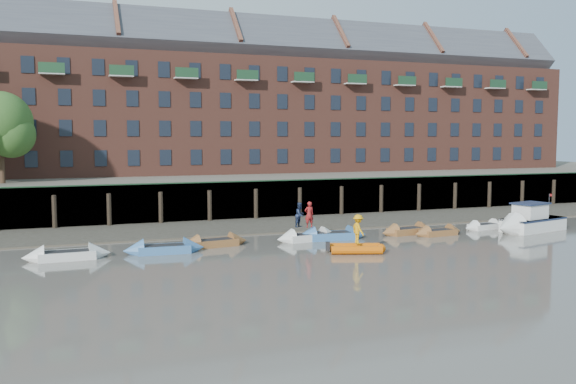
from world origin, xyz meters
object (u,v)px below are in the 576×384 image
rowboat_1 (164,249)px  rowboat_0 (67,255)px  rowboat_6 (438,232)px  person_rower_b (300,215)px  rowboat_7 (484,226)px  rowboat_5 (407,231)px  rowboat_4 (332,236)px  motor_launch (524,223)px  rowboat_2 (215,243)px  rib_tender (358,249)px  person_rower_a (309,214)px  rowboat_3 (308,237)px  person_rib_crew (358,229)px

rowboat_1 → rowboat_0: bearing=-176.3°
rowboat_6 → person_rower_b: 10.28m
rowboat_7 → rowboat_5: bearing=170.9°
rowboat_4 → rowboat_5: bearing=6.8°
person_rower_b → motor_launch: bearing=-44.9°
rowboat_2 → rowboat_7: size_ratio=1.12×
rowboat_0 → rowboat_4: (17.06, 1.04, 0.01)m
rowboat_5 → person_rower_b: bearing=171.6°
rib_tender → person_rower_b: (-1.74, 5.27, 1.50)m
person_rower_a → person_rower_b: size_ratio=1.04×
rowboat_7 → motor_launch: 2.90m
rowboat_3 → person_rib_crew: (1.26, -5.04, 1.20)m
person_rower_b → rowboat_3: bearing=-63.4°
rowboat_2 → person_rower_a: (6.49, -0.12, 1.56)m
rowboat_2 → rowboat_4: bearing=-9.1°
rowboat_3 → rowboat_6: 9.66m
rowboat_6 → rowboat_7: bearing=9.2°
rowboat_1 → person_rower_b: (9.35, 1.35, 1.51)m
rowboat_4 → rowboat_5: rowboat_4 is taller
rib_tender → person_rib_crew: (-0.00, 0.00, 1.19)m
motor_launch → rowboat_5: bearing=-27.7°
rib_tender → person_rower_b: person_rower_b is taller
rib_tender → motor_launch: bearing=30.2°
rowboat_7 → rib_tender: 14.30m
rowboat_6 → person_rower_a: bearing=168.3°
rowboat_6 → rowboat_4: bearing=167.5°
rowboat_2 → person_rower_b: bearing=-6.2°
rowboat_0 → motor_launch: size_ratio=0.70×
rowboat_3 → motor_launch: 16.54m
rowboat_3 → person_rower_b: (-0.48, 0.23, 1.52)m
rowboat_6 → rowboat_7: 5.14m
rowboat_2 → rowboat_4: rowboat_4 is taller
rowboat_0 → rowboat_1: rowboat_0 is taller
rowboat_1 → rib_tender: rowboat_1 is taller
rowboat_0 → rowboat_6: (24.96, 0.05, -0.04)m
motor_launch → person_rower_a: (-16.35, 1.95, 1.09)m
rowboat_3 → motor_launch: motor_launch is taller
rib_tender → rowboat_0: bearing=-174.3°
rowboat_2 → motor_launch: 22.93m
rowboat_2 → rowboat_4: size_ratio=0.90×
rowboat_2 → rowboat_6: rowboat_2 is taller
rowboat_6 → person_rower_b: size_ratio=2.45×
rowboat_0 → rib_tender: (16.62, -3.87, 0.00)m
rowboat_7 → person_rower_a: size_ratio=2.33×
rowboat_0 → rowboat_7: 29.97m
rowboat_6 → rowboat_5: bearing=140.9°
person_rower_a → person_rib_crew: size_ratio=0.98×
rowboat_1 → person_rib_crew: bearing=-16.4°
rowboat_4 → rowboat_7: bearing=6.1°
rowboat_4 → person_rower_b: bearing=175.4°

